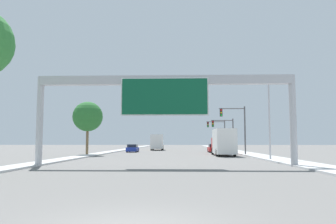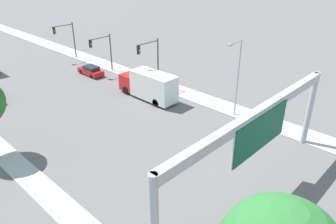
{
  "view_description": "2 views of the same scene",
  "coord_description": "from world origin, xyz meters",
  "px_view_note": "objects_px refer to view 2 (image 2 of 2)",
  "views": [
    {
      "loc": [
        1.11,
        -7.59,
        1.98
      ],
      "look_at": [
        0.0,
        25.64,
        4.91
      ],
      "focal_mm": 35.0,
      "sensor_mm": 36.0,
      "label": 1
    },
    {
      "loc": [
        -18.55,
        8.84,
        16.58
      ],
      "look_at": [
        0.88,
        27.3,
        3.36
      ],
      "focal_mm": 35.0,
      "sensor_mm": 36.0,
      "label": 2
    }
  ],
  "objects_px": {
    "traffic_light_mid_block": "(104,48)",
    "street_lamp_right": "(237,73)",
    "car_mid_right": "(91,71)",
    "traffic_light_far_intersection": "(67,36)",
    "traffic_light_near_intersection": "(152,58)",
    "sign_gantry": "(258,128)",
    "truck_box_secondary": "(149,85)"
  },
  "relations": [
    {
      "from": "traffic_light_mid_block",
      "to": "sign_gantry",
      "type": "bearing_deg",
      "value": -106.7
    },
    {
      "from": "traffic_light_mid_block",
      "to": "truck_box_secondary",
      "type": "bearing_deg",
      "value": -99.84
    },
    {
      "from": "car_mid_right",
      "to": "traffic_light_far_intersection",
      "type": "relative_size",
      "value": 0.72
    },
    {
      "from": "traffic_light_near_intersection",
      "to": "street_lamp_right",
      "type": "relative_size",
      "value": 0.78
    },
    {
      "from": "car_mid_right",
      "to": "traffic_light_near_intersection",
      "type": "height_order",
      "value": "traffic_light_near_intersection"
    },
    {
      "from": "truck_box_secondary",
      "to": "street_lamp_right",
      "type": "xyz_separation_m",
      "value": [
        3.07,
        -10.26,
        3.3
      ]
    },
    {
      "from": "traffic_light_mid_block",
      "to": "car_mid_right",
      "type": "bearing_deg",
      "value": 156.65
    },
    {
      "from": "truck_box_secondary",
      "to": "traffic_light_near_intersection",
      "type": "relative_size",
      "value": 1.24
    },
    {
      "from": "traffic_light_mid_block",
      "to": "street_lamp_right",
      "type": "xyz_separation_m",
      "value": [
        1.04,
        -21.95,
        1.24
      ]
    },
    {
      "from": "traffic_light_near_intersection",
      "to": "traffic_light_mid_block",
      "type": "xyz_separation_m",
      "value": [
        -0.16,
        10.0,
        -0.62
      ]
    },
    {
      "from": "traffic_light_mid_block",
      "to": "traffic_light_far_intersection",
      "type": "xyz_separation_m",
      "value": [
        0.06,
        10.0,
        0.21
      ]
    },
    {
      "from": "traffic_light_near_intersection",
      "to": "car_mid_right",
      "type": "bearing_deg",
      "value": 101.37
    },
    {
      "from": "traffic_light_mid_block",
      "to": "street_lamp_right",
      "type": "bearing_deg",
      "value": -87.29
    },
    {
      "from": "truck_box_secondary",
      "to": "traffic_light_mid_block",
      "type": "distance_m",
      "value": 12.04
    },
    {
      "from": "truck_box_secondary",
      "to": "traffic_light_far_intersection",
      "type": "bearing_deg",
      "value": 84.51
    },
    {
      "from": "sign_gantry",
      "to": "traffic_light_far_intersection",
      "type": "distance_m",
      "value": 41.14
    },
    {
      "from": "street_lamp_right",
      "to": "car_mid_right",
      "type": "bearing_deg",
      "value": 97.65
    },
    {
      "from": "sign_gantry",
      "to": "street_lamp_right",
      "type": "bearing_deg",
      "value": 38.96
    },
    {
      "from": "sign_gantry",
      "to": "truck_box_secondary",
      "type": "xyz_separation_m",
      "value": [
        7.0,
        18.4,
        -3.89
      ]
    },
    {
      "from": "truck_box_secondary",
      "to": "traffic_light_far_intersection",
      "type": "height_order",
      "value": "traffic_light_far_intersection"
    },
    {
      "from": "car_mid_right",
      "to": "street_lamp_right",
      "type": "bearing_deg",
      "value": -82.35
    },
    {
      "from": "sign_gantry",
      "to": "traffic_light_far_intersection",
      "type": "xyz_separation_m",
      "value": [
        9.09,
        40.09,
        -1.61
      ]
    },
    {
      "from": "traffic_light_far_intersection",
      "to": "sign_gantry",
      "type": "bearing_deg",
      "value": -102.77
    },
    {
      "from": "traffic_light_near_intersection",
      "to": "sign_gantry",
      "type": "bearing_deg",
      "value": -114.57
    },
    {
      "from": "truck_box_secondary",
      "to": "street_lamp_right",
      "type": "height_order",
      "value": "street_lamp_right"
    },
    {
      "from": "street_lamp_right",
      "to": "traffic_light_far_intersection",
      "type": "bearing_deg",
      "value": 91.76
    },
    {
      "from": "truck_box_secondary",
      "to": "traffic_light_mid_block",
      "type": "bearing_deg",
      "value": 80.16
    },
    {
      "from": "car_mid_right",
      "to": "street_lamp_right",
      "type": "distance_m",
      "value": 23.45
    },
    {
      "from": "car_mid_right",
      "to": "truck_box_secondary",
      "type": "relative_size",
      "value": 0.53
    },
    {
      "from": "traffic_light_near_intersection",
      "to": "traffic_light_far_intersection",
      "type": "relative_size",
      "value": 1.11
    },
    {
      "from": "sign_gantry",
      "to": "traffic_light_mid_block",
      "type": "height_order",
      "value": "sign_gantry"
    },
    {
      "from": "traffic_light_far_intersection",
      "to": "street_lamp_right",
      "type": "relative_size",
      "value": 0.7
    }
  ]
}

